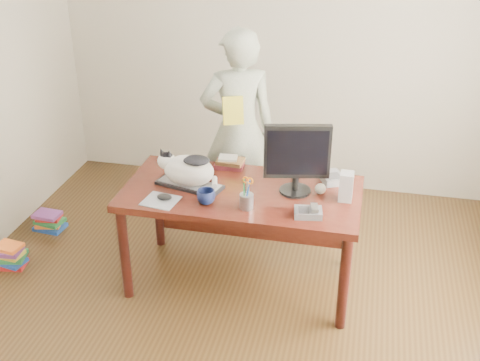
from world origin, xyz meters
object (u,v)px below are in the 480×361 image
Objects in this scene: baseball at (320,189)px; calculator at (332,178)px; pen_cup at (247,199)px; mouse at (164,197)px; coffee_mug at (206,197)px; speaker at (346,186)px; person at (238,130)px; book_pile_b at (49,221)px; keyboard at (190,185)px; phone at (309,212)px; monitor at (297,156)px; cat at (187,169)px; desk at (244,204)px; book_pile_a at (9,256)px; book_stack at (230,163)px.

baseball is 0.21m from calculator.
mouse is (-0.55, -0.02, -0.04)m from pen_cup.
pen_cup is 1.88× the size of coffee_mug.
speaker is (0.88, 0.24, 0.05)m from coffee_mug.
person is 6.39× the size of book_pile_b.
mouse is (-0.10, -0.22, 0.01)m from keyboard.
phone is 0.34m from speaker.
monitor is 0.65m from coffee_mug.
mouse is (-0.09, -0.22, -0.11)m from cat.
desk is at bearing 162.47° from monitor.
baseball reaches higher than book_pile_b.
book_pile_a is at bearing -173.71° from mouse.
baseball is at bearing -1.97° from monitor.
phone is (0.86, -0.22, -0.10)m from cat.
coffee_mug is at bearing 12.41° from mouse.
coffee_mug is (-0.27, 0.01, -0.01)m from pen_cup.
speaker is 0.72× the size of book_pile_a.
book_stack reaches higher than book_pile_b.
mouse is 0.07× the size of person.
book_stack is (-0.52, 0.29, -0.24)m from monitor.
cat is 0.29m from coffee_mug.
phone is at bearing -97.57° from baseball.
phone is (0.84, -0.21, 0.01)m from keyboard.
monitor is 0.38m from speaker.
keyboard is 1.08× the size of cat.
baseball is 0.74m from book_stack.
mouse is 1.03m from baseball.
book_stack is at bearing 70.62° from mouse.
pen_cup is 1.04× the size of book_stack.
book_stack is at bearing 113.67° from pen_cup.
mouse is (-0.46, -0.32, 0.17)m from desk.
phone reaches higher than book_pile_a.
book_pile_b is at bearing 159.59° from coffee_mug.
person is (-0.22, 0.78, 0.22)m from desk.
keyboard is 4.06× the size of coffee_mug.
keyboard is 0.98m from calculator.
mouse is 0.47× the size of calculator.
desk is 21.73× the size of baseball.
monitor is 0.30× the size of person.
pen_cup is at bearing -147.57° from monitor.
baseball is (0.16, 0.03, -0.24)m from monitor.
book_stack is 0.13× the size of person.
pen_cup is at bearing 9.73° from mouse.
calculator is at bearing 32.63° from coffee_mug.
monitor is 6.64× the size of baseball.
book_pile_a is (-2.33, -0.47, -0.69)m from calculator.
coffee_mug reaches higher than book_pile_b.
phone is 0.11× the size of person.
pen_cup reaches higher than book_pile_b.
coffee_mug is at bearing -34.37° from keyboard.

